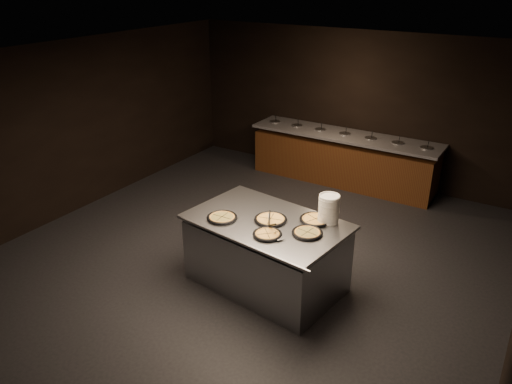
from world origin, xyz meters
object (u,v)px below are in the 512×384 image
pan_veggie_whole (222,217)px  pan_cheese_whole (271,219)px  serving_counter (266,254)px  plate_stack (329,209)px

pan_veggie_whole → pan_cheese_whole: same height
serving_counter → pan_cheese_whole: bearing=32.8°
serving_counter → pan_veggie_whole: size_ratio=5.46×
serving_counter → pan_veggie_whole: pan_veggie_whole is taller
serving_counter → plate_stack: plate_stack is taller
serving_counter → pan_veggie_whole: 0.78m
serving_counter → pan_veggie_whole: (-0.51, -0.27, 0.53)m
plate_stack → pan_veggie_whole: bearing=-151.9°
plate_stack → pan_veggie_whole: plate_stack is taller
pan_veggie_whole → serving_counter: bearing=27.4°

